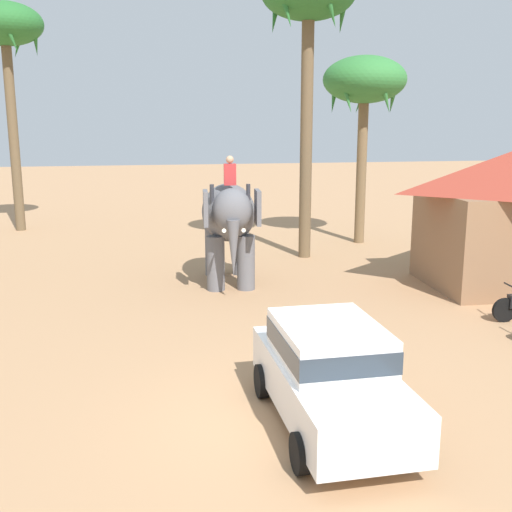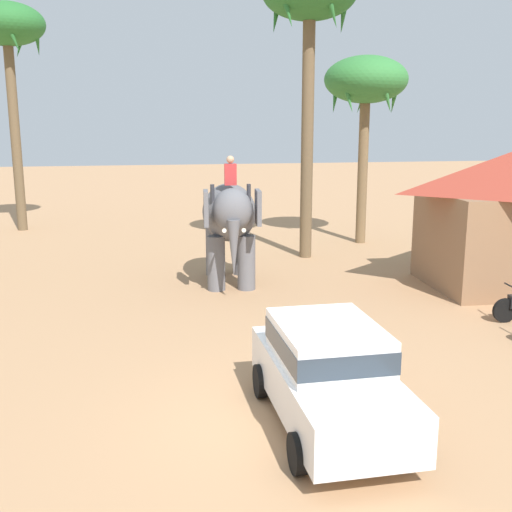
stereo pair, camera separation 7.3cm
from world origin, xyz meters
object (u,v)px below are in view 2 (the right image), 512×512
object	(u,v)px
elephant_with_mahout	(230,219)
palm_tree_near_hut	(310,4)
palm_tree_far_back	(7,33)
roadside_hut	(509,216)
palm_tree_behind_elephant	(366,84)
car_sedan_foreground	(328,371)

from	to	relation	value
elephant_with_mahout	palm_tree_near_hut	bearing A→B (deg)	45.49
palm_tree_far_back	roadside_hut	world-z (taller)	palm_tree_far_back
palm_tree_near_hut	palm_tree_behind_elephant	bearing A→B (deg)	37.58
car_sedan_foreground	palm_tree_far_back	bearing A→B (deg)	112.11
car_sedan_foreground	palm_tree_far_back	world-z (taller)	palm_tree_far_back
palm_tree_near_hut	roadside_hut	xyz separation A→B (m)	(4.80, -4.99, -6.50)
palm_tree_far_back	elephant_with_mahout	bearing A→B (deg)	-54.35
palm_tree_near_hut	palm_tree_far_back	distance (m)	13.52
elephant_with_mahout	car_sedan_foreground	bearing A→B (deg)	-88.08
car_sedan_foreground	palm_tree_near_hut	bearing A→B (deg)	76.86
elephant_with_mahout	roadside_hut	distance (m)	8.20
palm_tree_far_back	roadside_hut	size ratio (longest dim) A/B	1.88
palm_tree_near_hut	roadside_hut	world-z (taller)	palm_tree_near_hut
palm_tree_behind_elephant	roadside_hut	size ratio (longest dim) A/B	1.41
palm_tree_behind_elephant	palm_tree_near_hut	xyz separation A→B (m)	(-2.87, -2.21, 2.45)
elephant_with_mahout	palm_tree_near_hut	size ratio (longest dim) A/B	0.40
elephant_with_mahout	palm_tree_far_back	size ratio (longest dim) A/B	0.41
elephant_with_mahout	palm_tree_behind_elephant	world-z (taller)	palm_tree_behind_elephant
elephant_with_mahout	palm_tree_far_back	world-z (taller)	palm_tree_far_back
car_sedan_foreground	elephant_with_mahout	xyz separation A→B (m)	(-0.31, 9.17, 1.06)
car_sedan_foreground	palm_tree_far_back	distance (m)	23.02
elephant_with_mahout	palm_tree_far_back	xyz separation A→B (m)	(-7.88, 10.99, 6.45)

